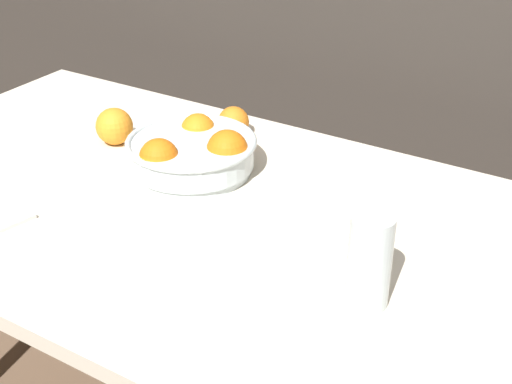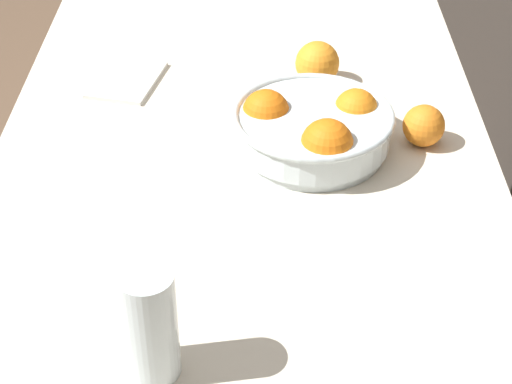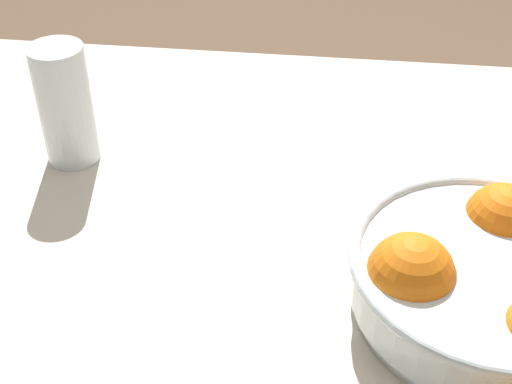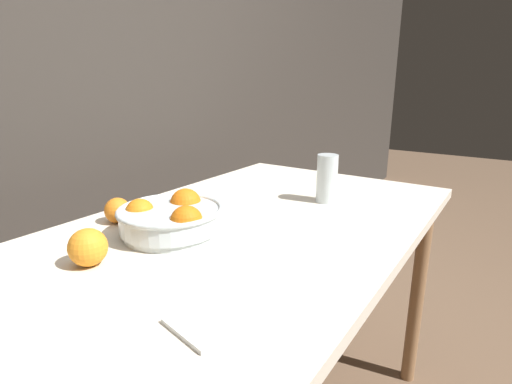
{
  "view_description": "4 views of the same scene",
  "coord_description": "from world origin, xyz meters",
  "px_view_note": "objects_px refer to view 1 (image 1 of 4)",
  "views": [
    {
      "loc": [
        0.67,
        -0.9,
        1.44
      ],
      "look_at": [
        0.11,
        0.01,
        0.83
      ],
      "focal_mm": 50.0,
      "sensor_mm": 36.0,
      "label": 1
    },
    {
      "loc": [
        1.05,
        0.03,
        1.55
      ],
      "look_at": [
        0.13,
        0.02,
        0.85
      ],
      "focal_mm": 60.0,
      "sensor_mm": 36.0,
      "label": 2
    },
    {
      "loc": [
        0.06,
        0.6,
        1.28
      ],
      "look_at": [
        0.13,
        0.03,
        0.84
      ],
      "focal_mm": 50.0,
      "sensor_mm": 36.0,
      "label": 3
    },
    {
      "loc": [
        -0.75,
        -0.58,
        1.15
      ],
      "look_at": [
        0.15,
        0.02,
        0.84
      ],
      "focal_mm": 28.0,
      "sensor_mm": 36.0,
      "label": 4
    }
  ],
  "objects_px": {
    "fruit_bowl": "(193,152)",
    "juice_glass": "(369,266)",
    "orange_loose_front": "(114,126)",
    "orange_loose_near_bowl": "(233,122)"
  },
  "relations": [
    {
      "from": "juice_glass",
      "to": "orange_loose_front",
      "type": "distance_m",
      "value": 0.72
    },
    {
      "from": "orange_loose_near_bowl",
      "to": "orange_loose_front",
      "type": "bearing_deg",
      "value": -140.63
    },
    {
      "from": "orange_loose_near_bowl",
      "to": "orange_loose_front",
      "type": "height_order",
      "value": "orange_loose_front"
    },
    {
      "from": "fruit_bowl",
      "to": "orange_loose_front",
      "type": "height_order",
      "value": "fruit_bowl"
    },
    {
      "from": "fruit_bowl",
      "to": "juice_glass",
      "type": "height_order",
      "value": "juice_glass"
    },
    {
      "from": "fruit_bowl",
      "to": "orange_loose_near_bowl",
      "type": "xyz_separation_m",
      "value": [
        -0.02,
        0.18,
        -0.01
      ]
    },
    {
      "from": "fruit_bowl",
      "to": "orange_loose_near_bowl",
      "type": "height_order",
      "value": "fruit_bowl"
    },
    {
      "from": "fruit_bowl",
      "to": "juice_glass",
      "type": "relative_size",
      "value": 1.73
    },
    {
      "from": "juice_glass",
      "to": "orange_loose_front",
      "type": "xyz_separation_m",
      "value": [
        -0.68,
        0.22,
        -0.03
      ]
    },
    {
      "from": "fruit_bowl",
      "to": "orange_loose_front",
      "type": "bearing_deg",
      "value": 175.31
    }
  ]
}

